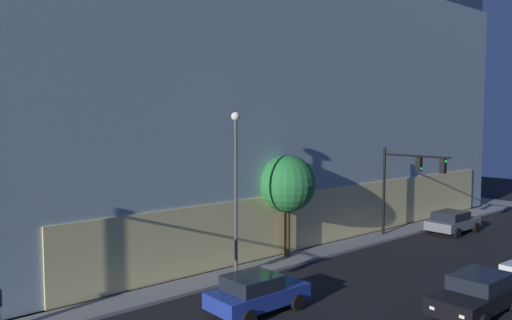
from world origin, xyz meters
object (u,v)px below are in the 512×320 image
car_black (477,294)px  sidewalk_tree (287,184)px  traffic_light_far_corner (408,175)px  car_grey (452,221)px  car_blue (256,292)px  street_lamp_sidewalk (236,173)px  modern_building (222,96)px

car_black → sidewalk_tree: bearing=89.8°
traffic_light_far_corner → car_black: traffic_light_far_corner is taller
traffic_light_far_corner → sidewalk_tree: traffic_light_far_corner is taller
traffic_light_far_corner → car_black: bearing=-135.1°
sidewalk_tree → car_grey: sidewalk_tree is taller
sidewalk_tree → car_blue: bearing=-143.2°
car_blue → car_grey: size_ratio=1.00×
sidewalk_tree → car_black: bearing=-90.2°
traffic_light_far_corner → car_blue: traffic_light_far_corner is taller
traffic_light_far_corner → street_lamp_sidewalk: street_lamp_sidewalk is taller
modern_building → car_blue: bearing=-123.6°
car_blue → car_grey: (19.70, 1.97, -0.00)m
modern_building → sidewalk_tree: 14.17m
sidewalk_tree → traffic_light_far_corner: bearing=-14.2°
car_black → car_grey: (13.19, 7.97, -0.03)m
car_blue → car_grey: car_blue is taller
street_lamp_sidewalk → sidewalk_tree: (4.30, 0.79, -0.97)m
street_lamp_sidewalk → car_blue: street_lamp_sidewalk is taller
car_grey → sidewalk_tree: bearing=167.5°
traffic_light_far_corner → sidewalk_tree: bearing=165.8°
traffic_light_far_corner → car_black: 12.79m
car_black → street_lamp_sidewalk: bearing=112.9°
modern_building → street_lamp_sidewalk: size_ratio=5.02×
car_blue → car_black: car_black is taller
street_lamp_sidewalk → car_black: bearing=-67.1°
street_lamp_sidewalk → car_black: size_ratio=1.71×
car_black → car_grey: size_ratio=1.11×
sidewalk_tree → car_grey: size_ratio=1.35×
car_black → car_blue: bearing=137.4°
traffic_light_far_corner → car_blue: bearing=-169.9°
modern_building → car_grey: (8.36, -15.08, -8.89)m
traffic_light_far_corner → car_grey: size_ratio=1.38×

